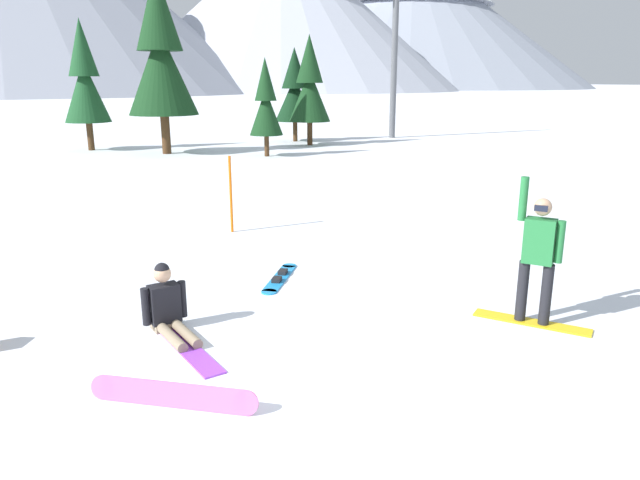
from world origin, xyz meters
name	(u,v)px	position (x,y,z in m)	size (l,w,h in m)	color
ground_plane	(305,385)	(0.00, 0.00, 0.00)	(800.00, 800.00, 0.00)	white
snowboarder_foreground	(538,257)	(3.60, 0.22, 0.98)	(1.15, 1.46, 2.07)	yellow
snowboarder_midground	(169,310)	(-1.08, 2.08, 0.33)	(0.70, 1.83, 0.95)	gray
loose_snowboard_near_left	(280,277)	(1.09, 3.54, 0.02)	(1.18, 1.49, 0.09)	#1E8CD8
loose_snowboard_near_right	(173,394)	(-1.44, 0.20, 0.13)	(1.56, 1.20, 0.26)	pink
trail_marker_pole	(231,194)	(1.32, 7.05, 0.86)	(0.06, 0.06, 1.72)	orange
pine_tree_slender	(85,80)	(-0.14, 25.55, 3.35)	(2.15, 2.15, 6.15)	#472D19
pine_tree_tall	(160,55)	(2.93, 22.56, 4.40)	(3.14, 3.14, 8.08)	#472D19
pine_tree_young	(266,103)	(6.82, 19.62, 2.34)	(1.49, 1.49, 4.30)	#472D19
pine_tree_twin	(295,91)	(10.62, 25.27, 2.76)	(2.21, 2.21, 5.06)	#472D19
pine_tree_leaning	(310,86)	(10.52, 23.06, 3.05)	(2.15, 2.15, 5.60)	#472D19
ski_lift_tower	(395,50)	(16.70, 24.81, 5.02)	(3.18, 0.36, 8.70)	#595B60
peak_east_ridge	(282,9)	(73.42, 183.19, 25.63)	(115.48, 115.48, 49.06)	#B2B7C6
peak_central_summit	(411,18)	(149.90, 222.88, 29.57)	(153.54, 153.54, 56.59)	#8C93A3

